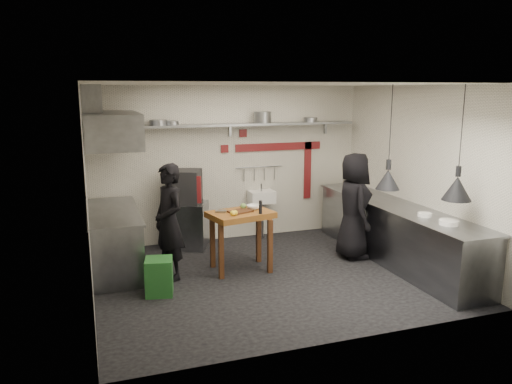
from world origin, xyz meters
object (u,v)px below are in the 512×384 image
object	(u,v)px
chef_left	(169,222)
prep_table	(241,241)
combi_oven	(184,187)
oven_stand	(188,225)
green_bin	(159,277)
chef_right	(354,206)

from	to	relation	value
chef_left	prep_table	bearing A→B (deg)	70.58
combi_oven	chef_left	size ratio (longest dim) A/B	0.34
oven_stand	chef_left	xyz separation A→B (m)	(-0.54, -1.35, 0.45)
green_bin	prep_table	size ratio (longest dim) A/B	0.54
green_bin	chef_left	distance (m)	0.86
oven_stand	prep_table	size ratio (longest dim) A/B	0.87
oven_stand	green_bin	distance (m)	2.07
combi_oven	green_bin	size ratio (longest dim) A/B	1.16
combi_oven	green_bin	bearing A→B (deg)	-87.35
oven_stand	combi_oven	xyz separation A→B (m)	(-0.05, -0.00, 0.69)
green_bin	prep_table	world-z (taller)	prep_table
green_bin	chef_left	bearing A→B (deg)	66.10
oven_stand	chef_left	world-z (taller)	chef_left
combi_oven	prep_table	xyz separation A→B (m)	(0.59, -1.37, -0.63)
oven_stand	chef_right	distance (m)	2.86
chef_left	combi_oven	bearing A→B (deg)	141.75
green_bin	chef_right	xyz separation A→B (m)	(3.25, 0.52, 0.62)
combi_oven	chef_left	xyz separation A→B (m)	(-0.49, -1.35, -0.24)
oven_stand	chef_right	size ratio (longest dim) A/B	0.46
oven_stand	chef_right	xyz separation A→B (m)	(2.46, -1.39, 0.47)
chef_left	chef_right	bearing A→B (deg)	70.89
chef_right	combi_oven	bearing A→B (deg)	70.51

